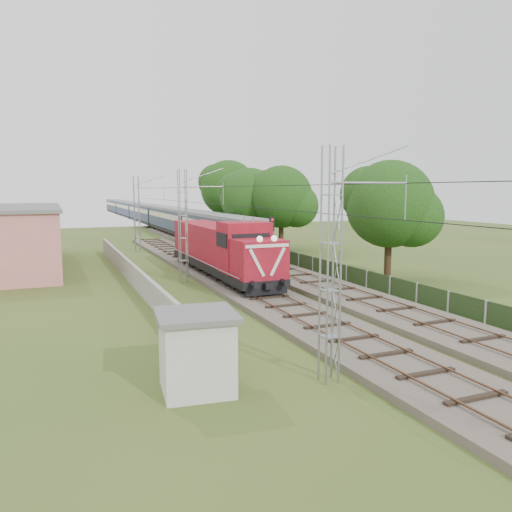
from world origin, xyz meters
name	(u,v)px	position (x,y,z in m)	size (l,w,h in m)	color
ground	(299,318)	(0.00, 0.00, 0.00)	(140.00, 140.00, 0.00)	#38511E
track_main	(249,290)	(0.00, 7.00, 0.18)	(4.20, 70.00, 0.45)	#6B6054
track_side	(247,260)	(5.00, 20.00, 0.18)	(4.20, 80.00, 0.45)	#6B6054
catenary	(184,226)	(-2.95, 12.00, 4.05)	(3.31, 70.00, 8.00)	gray
boundary_wall	(134,276)	(-6.50, 12.00, 0.75)	(0.25, 40.00, 1.50)	#9E9E99
station_building	(7,237)	(-15.00, 24.00, 2.63)	(8.40, 20.40, 5.22)	#D87E74
fence	(390,285)	(8.00, 3.00, 0.60)	(0.12, 32.00, 1.20)	black
locomotive	(221,248)	(0.00, 12.58, 2.27)	(3.04, 17.38, 4.41)	black
coach_rake	(146,212)	(5.00, 72.32, 2.44)	(2.92, 109.13, 3.37)	black
signal_post	(271,237)	(3.17, 10.55, 3.21)	(0.52, 0.40, 4.67)	black
relay_hut	(197,351)	(-7.40, -7.03, 1.33)	(2.82, 2.82, 2.64)	beige
tree_a	(391,205)	(11.58, 7.92, 5.46)	(6.75, 6.43, 8.75)	#3E2819
tree_b	(282,198)	(11.82, 27.01, 5.74)	(7.10, 6.76, 9.21)	#3E2819
tree_c	(250,198)	(9.39, 30.20, 5.64)	(6.98, 6.65, 9.05)	#3E2819
tree_d	(229,189)	(11.92, 44.51, 6.70)	(8.29, 7.89, 10.74)	#3E2819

